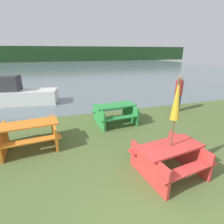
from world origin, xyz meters
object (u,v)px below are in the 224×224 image
picnic_table_green (115,112)px  person (178,94)px  picnic_table_red (169,157)px  picnic_table_orange (29,133)px  umbrella_gold (177,101)px  boat (14,94)px

picnic_table_green → person: 3.47m
person → picnic_table_red: bearing=-128.9°
picnic_table_orange → umbrella_gold: 4.35m
boat → picnic_table_red: bearing=-48.8°
picnic_table_red → picnic_table_green: size_ratio=0.98×
boat → umbrella_gold: bearing=-48.8°
picnic_table_red → boat: 9.06m
picnic_table_red → person: person is taller
picnic_table_orange → boat: 5.51m
umbrella_gold → boat: umbrella_gold is taller
picnic_table_orange → picnic_table_green: size_ratio=1.06×
picnic_table_red → boat: bearing=121.8°
boat → person: 8.79m
picnic_table_orange → umbrella_gold: (3.39, -2.36, 1.36)m
picnic_table_red → picnic_table_green: (-0.26, 3.40, 0.02)m
picnic_table_green → picnic_table_orange: bearing=-161.6°
picnic_table_green → picnic_table_red: bearing=-85.6°
umbrella_gold → person: (3.14, 3.90, -0.96)m
umbrella_gold → person: 5.10m
person → picnic_table_orange: bearing=-166.7°
picnic_table_red → umbrella_gold: bearing=-63.4°
picnic_table_green → person: (3.40, 0.50, 0.41)m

